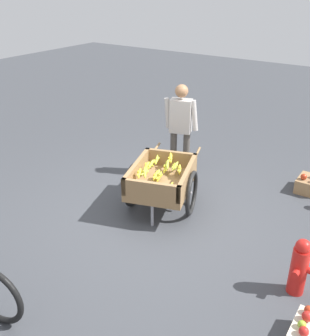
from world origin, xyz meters
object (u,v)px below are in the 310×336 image
Objects in this scene: vendor_person at (181,123)px; mixed_fruit_crate at (310,334)px; fire_hydrant at (299,267)px; apple_crate at (309,184)px; fruit_cart at (162,181)px.

vendor_person reaches higher than mixed_fruit_crate.
fire_hydrant is 0.71m from mixed_fruit_crate.
fire_hydrant is 1.52× the size of apple_crate.
mixed_fruit_crate is at bearing 26.15° from fire_hydrant.
vendor_person is at bearing -72.00° from apple_crate.
apple_crate is at bearing 136.51° from fruit_cart.
fire_hydrant is at bearing -153.85° from mixed_fruit_crate.
fruit_cart is 2.75m from mixed_fruit_crate.
apple_crate is 1.00× the size of mixed_fruit_crate.
fruit_cart is 4.10× the size of apple_crate.
fruit_cart is 2.23m from fire_hydrant.
fire_hydrant is 1.52× the size of mixed_fruit_crate.
fruit_cart is at bearing -116.93° from mixed_fruit_crate.
fruit_cart reaches higher than fire_hydrant.
mixed_fruit_crate is (2.96, 0.80, -0.00)m from apple_crate.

